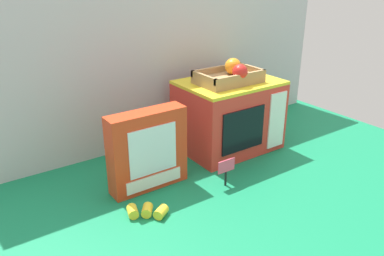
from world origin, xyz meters
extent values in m
plane|color=#147A4C|center=(0.00, 0.00, 0.00)|extent=(1.70, 1.70, 0.00)
cube|color=#B7BABF|center=(0.00, 0.29, 0.35)|extent=(1.61, 0.03, 0.71)
cube|color=red|center=(0.13, 0.05, 0.14)|extent=(0.39, 0.28, 0.28)
cube|color=yellow|center=(0.13, 0.05, 0.28)|extent=(0.39, 0.28, 0.01)
cube|color=black|center=(0.08, -0.09, 0.14)|extent=(0.20, 0.01, 0.17)
cube|color=white|center=(0.26, -0.09, 0.14)|extent=(0.08, 0.01, 0.23)
cube|color=#A37F51|center=(0.11, 0.04, 0.30)|extent=(0.25, 0.16, 0.03)
cube|color=#A37F51|center=(0.11, -0.04, 0.32)|extent=(0.25, 0.01, 0.02)
cube|color=#A37F51|center=(0.11, 0.11, 0.32)|extent=(0.25, 0.01, 0.02)
cube|color=#A37F51|center=(-0.01, 0.04, 0.32)|extent=(0.01, 0.16, 0.02)
cube|color=#A37F51|center=(0.22, 0.04, 0.32)|extent=(0.01, 0.16, 0.02)
sphere|color=orange|center=(0.14, 0.05, 0.35)|extent=(0.06, 0.06, 0.06)
sphere|color=red|center=(0.11, -0.02, 0.34)|extent=(0.06, 0.06, 0.06)
cube|color=red|center=(-0.30, -0.04, 0.14)|extent=(0.27, 0.07, 0.28)
cube|color=silver|center=(-0.30, -0.08, 0.15)|extent=(0.17, 0.00, 0.17)
cube|color=white|center=(-0.30, -0.08, 0.04)|extent=(0.21, 0.00, 0.04)
cylinder|color=black|center=(-0.08, -0.19, 0.03)|extent=(0.01, 0.01, 0.06)
cube|color=#F44C6B|center=(-0.08, -0.19, 0.08)|extent=(0.07, 0.00, 0.05)
cylinder|color=yellow|center=(-0.36, -0.22, 0.02)|extent=(0.06, 0.05, 0.03)
cylinder|color=yellow|center=(-0.39, -0.19, 0.02)|extent=(0.05, 0.06, 0.03)
cylinder|color=yellow|center=(-0.43, -0.17, 0.02)|extent=(0.04, 0.05, 0.03)
camera|label=1|loc=(-0.85, -1.09, 0.71)|focal=36.57mm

